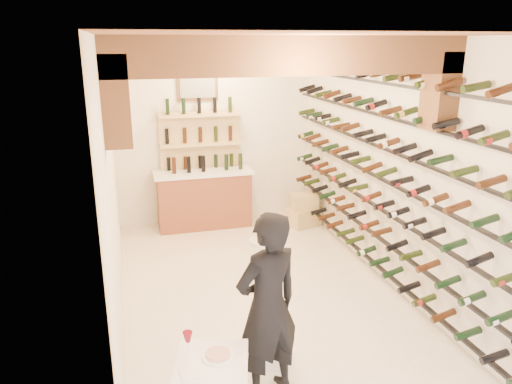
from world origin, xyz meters
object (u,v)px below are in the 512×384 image
Objects in this scene: wine_rack at (377,171)px; back_counter at (204,197)px; chrome_barstool at (261,259)px; person at (268,307)px; crate_lower at (304,217)px; white_stool at (270,338)px; tasting_table at (212,375)px.

back_counter is (-1.83, 2.65, -1.02)m from wine_rack.
wine_rack is 8.58× the size of chrome_barstool.
chrome_barstool is (0.52, 2.02, -0.51)m from person.
chrome_barstool is at bearing -124.27° from crate_lower.
wine_rack reaches higher than white_stool.
tasting_table is 1.46× the size of chrome_barstool.
back_counter is 4.99m from tasting_table.
person reaches higher than chrome_barstool.
crate_lower is (1.35, 1.98, -0.22)m from chrome_barstool.
tasting_table reaches higher than crate_lower.
white_stool is at bearing 66.21° from tasting_table.
wine_rack is 11.19× the size of white_stool.
white_stool is (-0.00, -3.99, -0.28)m from back_counter.
person is 2.69× the size of chrome_barstool.
crate_lower is at bearing -14.77° from back_counter.
wine_rack is 3.19× the size of person.
chrome_barstool reaches higher than white_stool.
back_counter is 1.75× the size of tasting_table.
white_stool is at bearing -143.87° from wine_rack.
white_stool reaches higher than crate_lower.
tasting_table is 2.76m from chrome_barstool.
tasting_table reaches higher than chrome_barstool.
crate_lower is at bearing -134.32° from person.
tasting_table is 0.54× the size of person.
white_stool is 3.93m from crate_lower.
wine_rack is 3.38m from back_counter.
chrome_barstool is (-1.48, 0.22, -1.16)m from wine_rack.
wine_rack reaches higher than tasting_table.
tasting_table is 0.80m from person.
crate_lower is (1.70, 3.54, -0.09)m from white_stool.
white_stool is at bearing -102.80° from chrome_barstool.
white_stool is 0.29× the size of person.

